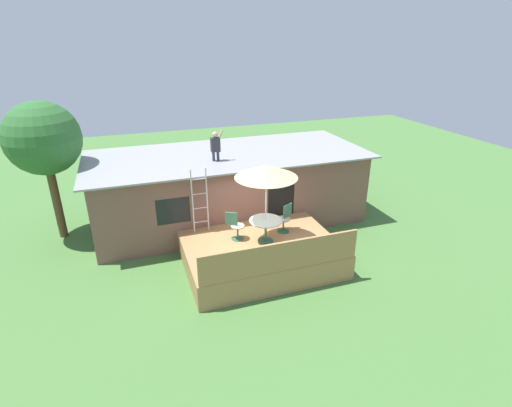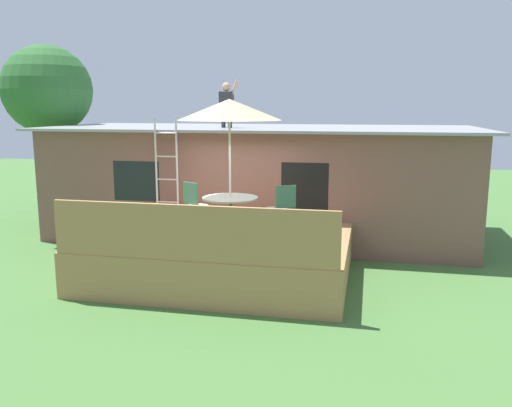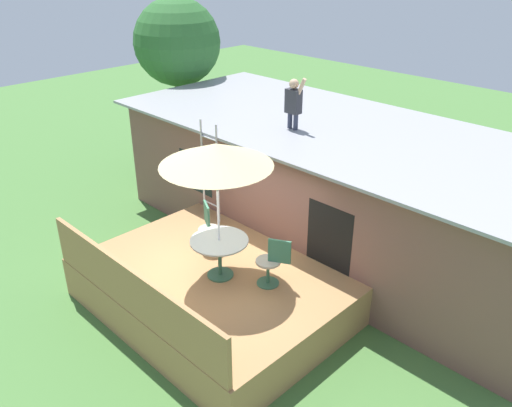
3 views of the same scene
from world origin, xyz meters
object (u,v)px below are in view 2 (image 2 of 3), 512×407
patio_umbrella (229,110)px  step_ladder (167,168)px  person_figure (227,102)px  patio_table (230,206)px  patio_chair_right (279,210)px  patio_chair_left (195,206)px  backyard_tree (47,91)px

patio_umbrella → step_ladder: size_ratio=1.15×
patio_umbrella → person_figure: person_figure is taller
patio_table → patio_chair_right: (0.85, 0.46, -0.13)m
patio_table → patio_chair_left: 0.98m
patio_table → patio_umbrella: (-0.00, 0.00, 1.76)m
step_ladder → person_figure: 2.29m
patio_chair_left → backyard_tree: bearing=175.2°
patio_umbrella → backyard_tree: (-6.40, 4.17, 0.49)m
patio_chair_right → backyard_tree: size_ratio=0.19×
person_figure → patio_chair_right: bearing=-54.9°
step_ladder → patio_chair_right: 2.85m
step_ladder → person_figure: size_ratio=1.98×
person_figure → patio_chair_right: size_ratio=1.21×
step_ladder → patio_chair_left: size_ratio=2.39×
backyard_tree → patio_chair_right: bearing=-27.1°
patio_chair_right → backyard_tree: bearing=-55.5°
patio_umbrella → person_figure: 2.98m
step_ladder → patio_chair_right: step_ladder is taller
patio_table → patio_chair_right: bearing=28.4°
patio_umbrella → patio_chair_right: size_ratio=2.76×
step_ladder → patio_chair_left: step_ladder is taller
patio_chair_right → patio_chair_left: bearing=-28.8°
step_ladder → patio_table: bearing=-37.0°
person_figure → backyard_tree: 5.73m
step_ladder → patio_chair_left: (0.93, -0.87, -0.64)m
patio_umbrella → patio_chair_left: (-0.85, 0.47, -1.89)m
patio_table → backyard_tree: backyard_tree is taller
patio_chair_left → patio_chair_right: bearing=28.6°
patio_umbrella → patio_chair_right: bearing=28.4°
patio_table → patio_umbrella: patio_umbrella is taller
step_ladder → person_figure: bearing=57.9°
patio_table → patio_umbrella: 1.76m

